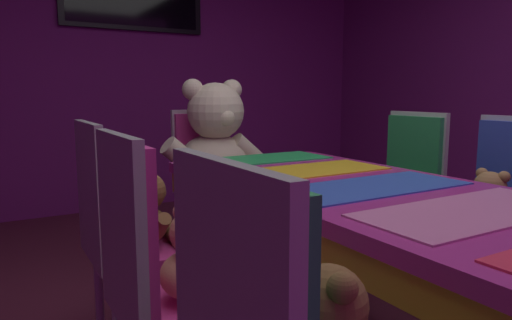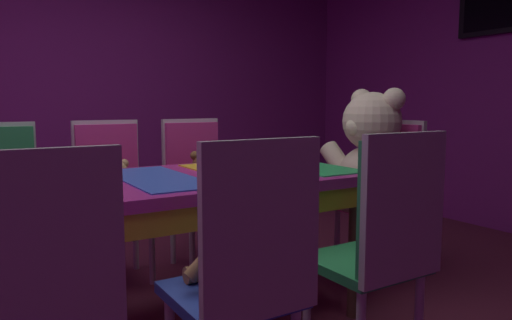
# 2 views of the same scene
# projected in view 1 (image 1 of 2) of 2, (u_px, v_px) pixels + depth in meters

# --- Properties ---
(wall_back) EXTENTS (5.20, 0.12, 2.80)m
(wall_back) POSITION_uv_depth(u_px,v_px,m) (133.00, 61.00, 4.40)
(wall_back) COLOR #721E72
(wall_back) RESTS_ON ground_plane
(banquet_table) EXTENTS (0.90, 2.02, 0.75)m
(banquet_table) POSITION_uv_depth(u_px,v_px,m) (372.00, 210.00, 1.77)
(banquet_table) COLOR #B22D8C
(banquet_table) RESTS_ON ground_plane
(chair_left_1) EXTENTS (0.42, 0.41, 0.98)m
(chair_left_1) POSITION_uv_depth(u_px,v_px,m) (150.00, 265.00, 1.35)
(chair_left_1) COLOR #CC338C
(chair_left_1) RESTS_ON ground_plane
(teddy_left_1) EXTENTS (0.24, 0.31, 0.30)m
(teddy_left_1) POSITION_uv_depth(u_px,v_px,m) (195.00, 260.00, 1.43)
(teddy_left_1) COLOR tan
(teddy_left_1) RESTS_ON chair_left_1
(chair_left_2) EXTENTS (0.42, 0.41, 0.98)m
(chair_left_2) POSITION_uv_depth(u_px,v_px,m) (113.00, 218.00, 1.85)
(chair_left_2) COLOR #CC338C
(chair_left_2) RESTS_ON ground_plane
(teddy_left_2) EXTENTS (0.27, 0.34, 0.32)m
(teddy_left_2) POSITION_uv_depth(u_px,v_px,m) (148.00, 214.00, 1.92)
(teddy_left_2) COLOR brown
(teddy_left_2) RESTS_ON chair_left_2
(chair_right_1) EXTENTS (0.42, 0.41, 0.98)m
(chair_right_1) POSITION_uv_depth(u_px,v_px,m) (507.00, 199.00, 2.20)
(chair_right_1) COLOR #2D47B2
(chair_right_1) RESTS_ON ground_plane
(teddy_right_1) EXTENTS (0.24, 0.31, 0.29)m
(teddy_right_1) POSITION_uv_depth(u_px,v_px,m) (488.00, 205.00, 2.13)
(teddy_right_1) COLOR #9E7247
(teddy_right_1) RESTS_ON chair_right_1
(chair_right_2) EXTENTS (0.42, 0.41, 0.98)m
(chair_right_2) POSITION_uv_depth(u_px,v_px,m) (406.00, 178.00, 2.72)
(chair_right_2) COLOR #268C4C
(chair_right_2) RESTS_ON ground_plane
(throne_chair) EXTENTS (0.41, 0.42, 0.98)m
(throne_chair) POSITION_uv_depth(u_px,v_px,m) (206.00, 168.00, 3.10)
(throne_chair) COLOR #CC338C
(throne_chair) RESTS_ON ground_plane
(king_teddy_bear) EXTENTS (0.77, 0.59, 0.72)m
(king_teddy_bear) POSITION_uv_depth(u_px,v_px,m) (217.00, 146.00, 2.92)
(king_teddy_bear) COLOR beige
(king_teddy_bear) RESTS_ON throne_chair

